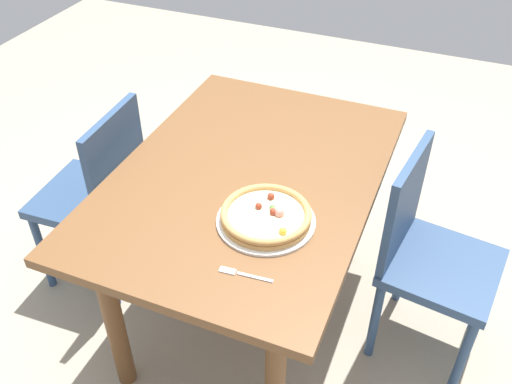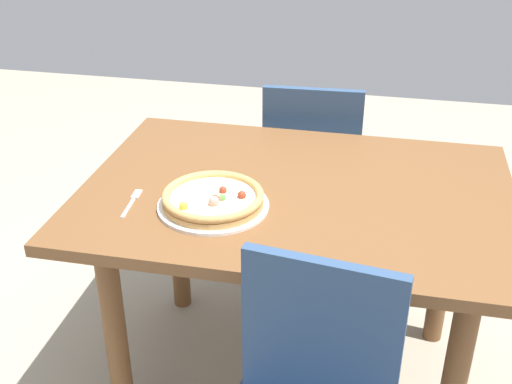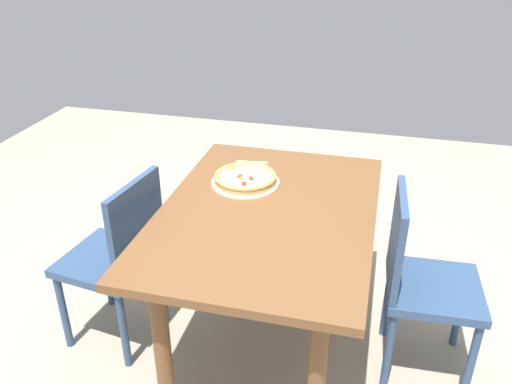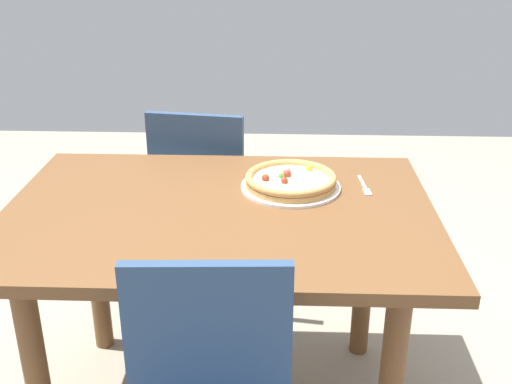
{
  "view_description": "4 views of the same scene",
  "coord_description": "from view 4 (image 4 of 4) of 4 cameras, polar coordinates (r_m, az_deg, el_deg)",
  "views": [
    {
      "loc": [
        -1.49,
        -0.65,
        1.97
      ],
      "look_at": [
        -0.11,
        -0.08,
        0.77
      ],
      "focal_mm": 39.38,
      "sensor_mm": 36.0,
      "label": 1
    },
    {
      "loc": [
        0.24,
        -1.72,
        1.68
      ],
      "look_at": [
        -0.11,
        -0.08,
        0.77
      ],
      "focal_mm": 45.32,
      "sensor_mm": 36.0,
      "label": 2
    },
    {
      "loc": [
        1.92,
        0.43,
        1.87
      ],
      "look_at": [
        -0.11,
        -0.08,
        0.77
      ],
      "focal_mm": 36.73,
      "sensor_mm": 36.0,
      "label": 3
    },
    {
      "loc": [
        -0.18,
        1.7,
        1.55
      ],
      "look_at": [
        -0.11,
        -0.08,
        0.77
      ],
      "focal_mm": 43.63,
      "sensor_mm": 36.0,
      "label": 4
    }
  ],
  "objects": [
    {
      "name": "dining_table",
      "position": [
        1.94,
        -3.35,
        -4.4
      ],
      "size": [
        1.31,
        0.92,
        0.75
      ],
      "color": "brown",
      "rests_on": "ground"
    },
    {
      "name": "chair_near",
      "position": [
        2.62,
        -4.7,
        -0.46
      ],
      "size": [
        0.45,
        0.45,
        0.88
      ],
      "rotation": [
        0.0,
        0.0,
        3.01
      ],
      "color": "navy",
      "rests_on": "ground"
    },
    {
      "name": "plate",
      "position": [
        2.02,
        3.19,
        0.47
      ],
      "size": [
        0.32,
        0.32,
        0.01
      ],
      "primitive_type": "cylinder",
      "color": "white",
      "rests_on": "dining_table"
    },
    {
      "name": "pizza",
      "position": [
        2.01,
        3.2,
        1.14
      ],
      "size": [
        0.3,
        0.3,
        0.05
      ],
      "color": "tan",
      "rests_on": "plate"
    },
    {
      "name": "fork",
      "position": [
        2.06,
        9.92,
        0.47
      ],
      "size": [
        0.03,
        0.17,
        0.0
      ],
      "rotation": [
        0.0,
        0.0,
        1.65
      ],
      "color": "silver",
      "rests_on": "dining_table"
    }
  ]
}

